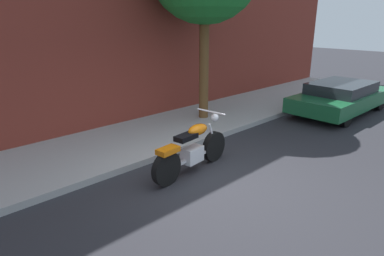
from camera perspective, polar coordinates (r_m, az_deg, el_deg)
name	(u,v)px	position (r m, az deg, el deg)	size (l,w,h in m)	color
ground_plane	(219,180)	(6.65, 4.57, -8.82)	(60.00, 60.00, 0.00)	#28282D
sidewalk	(134,140)	(8.63, -9.84, -2.02)	(23.12, 2.65, 0.14)	#A0A0A0
motorcycle	(192,150)	(6.79, -0.04, -3.82)	(2.15, 0.70, 1.16)	black
parked_car_green	(341,97)	(12.06, 23.90, 4.87)	(4.19, 1.79, 1.03)	black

